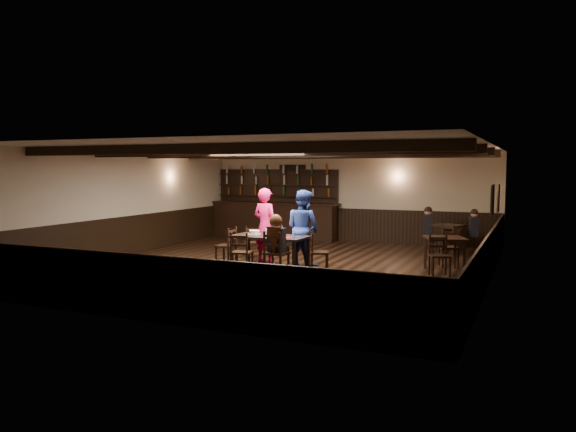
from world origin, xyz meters
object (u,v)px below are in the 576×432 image
at_px(chair_near_left, 241,249).
at_px(woman_pink, 265,226).
at_px(cake, 254,232).
at_px(chair_near_right, 275,250).
at_px(bar_counter, 275,215).
at_px(dining_table, 270,239).
at_px(man_blue, 303,228).

relative_size(chair_near_left, woman_pink, 0.50).
distance_m(chair_near_left, cake, 0.88).
bearing_deg(woman_pink, chair_near_left, 105.98).
bearing_deg(cake, chair_near_right, -42.40).
distance_m(woman_pink, cake, 0.59).
xyz_separation_m(chair_near_right, bar_counter, (-2.75, 5.83, 0.17)).
relative_size(dining_table, chair_near_right, 1.82).
height_order(man_blue, cake, man_blue).
height_order(chair_near_right, man_blue, man_blue).
distance_m(chair_near_left, chair_near_right, 0.80).
height_order(chair_near_left, bar_counter, bar_counter).
bearing_deg(dining_table, bar_counter, 114.17).
distance_m(woman_pink, bar_counter, 4.80).
distance_m(dining_table, cake, 0.46).
bearing_deg(cake, chair_near_left, -83.22).
xyz_separation_m(dining_table, cake, (-0.44, 0.09, 0.11)).
height_order(chair_near_right, bar_counter, bar_counter).
relative_size(chair_near_left, bar_counter, 0.20).
bearing_deg(cake, man_blue, 30.47).
height_order(dining_table, woman_pink, woman_pink).
distance_m(man_blue, cake, 1.13).
bearing_deg(bar_counter, cake, -69.75).
bearing_deg(chair_near_left, chair_near_right, 0.65).
xyz_separation_m(dining_table, woman_pink, (-0.44, 0.67, 0.21)).
height_order(dining_table, bar_counter, bar_counter).
bearing_deg(man_blue, cake, 51.16).
bearing_deg(bar_counter, man_blue, -57.60).
distance_m(chair_near_right, cake, 1.24).
bearing_deg(cake, bar_counter, 110.25).
distance_m(dining_table, chair_near_left, 0.83).
bearing_deg(chair_near_right, cake, 137.60).
height_order(dining_table, chair_near_left, chair_near_left).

